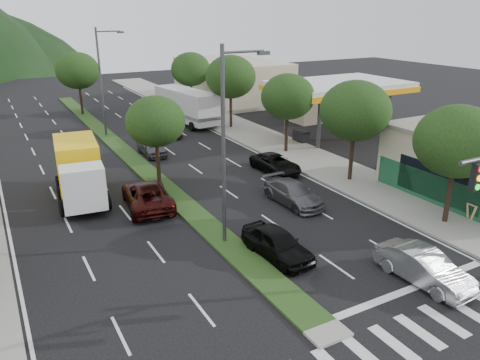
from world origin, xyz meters
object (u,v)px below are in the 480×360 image
streetlight_near (227,138)px  box_truck (79,172)px  car_queue_b (293,193)px  motorhome (186,106)px  tree_r_c (288,97)px  tree_r_b (355,111)px  tree_r_a (458,141)px  tree_r_e (191,69)px  tree_med_near (156,121)px  car_queue_e (151,147)px  tree_med_far (78,71)px  a_frame_sign (474,210)px  suv_maroon (147,195)px  car_queue_d (276,164)px  car_queue_a (277,244)px  car_queue_c (170,130)px  streetlight_mid (103,77)px  tree_r_d (231,77)px  sedan_silver (424,267)px

streetlight_near → box_truck: size_ratio=1.33×
car_queue_b → motorhome: (2.79, 23.71, 1.21)m
tree_r_c → streetlight_near: size_ratio=0.65×
box_truck → tree_r_b: bearing=167.0°
tree_r_a → tree_r_e: size_ratio=0.99×
tree_r_a → tree_med_near: (-12.00, 14.00, -0.39)m
tree_med_near → car_queue_b: tree_med_near is taller
streetlight_near → tree_r_a: bearing=-18.7°
motorhome → tree_r_c: bearing=-84.7°
car_queue_b → car_queue_e: car_queue_e is taller
tree_r_c → car_queue_e: (-10.18, 4.92, -4.06)m
car_queue_b → tree_r_b: bearing=11.5°
tree_r_a → tree_med_far: bearing=106.7°
streetlight_near → car_queue_e: 17.69m
a_frame_sign → car_queue_e: bearing=126.0°
tree_r_b → a_frame_sign: 9.74m
suv_maroon → car_queue_d: bearing=-162.3°
streetlight_near → car_queue_a: (1.34, -2.63, -4.84)m
tree_r_c → car_queue_c: 12.66m
tree_r_e → a_frame_sign: tree_r_e is taller
tree_med_far → streetlight_mid: (0.21, -11.00, 0.58)m
tree_r_c → tree_r_d: size_ratio=0.90×
tree_r_a → tree_r_c: bearing=90.0°
streetlight_mid → motorhome: 9.53m
tree_med_far → car_queue_b: tree_med_far is taller
sedan_silver → car_queue_c: size_ratio=1.26×
sedan_silver → a_frame_sign: bearing=18.9°
tree_r_d → tree_r_e: (0.00, 10.00, -0.29)m
car_queue_a → tree_r_b: bearing=27.2°
tree_r_b → tree_r_e: (0.00, 28.00, -0.14)m
tree_med_far → a_frame_sign: (13.62, -40.57, -4.31)m
tree_r_d → suv_maroon: size_ratio=1.30×
streetlight_mid → car_queue_a: size_ratio=2.31×
tree_r_d → car_queue_b: (-5.89, -19.43, -4.50)m
tree_r_a → tree_r_e: 36.00m
tree_r_e → motorhome: bearing=-118.5°
tree_r_d → streetlight_mid: bearing=165.7°
streetlight_mid → motorhome: streetlight_mid is taller
tree_r_e → suv_maroon: (-14.03, -25.60, -4.12)m
car_queue_e → car_queue_a: bearing=-90.5°
car_queue_e → tree_r_c: bearing=-25.5°
suv_maroon → car_queue_d: (10.51, 1.81, -0.13)m
tree_med_far → tree_r_d: bearing=-49.4°
car_queue_b → streetlight_mid: bearing=102.6°
tree_r_a → a_frame_sign: 4.47m
tree_med_far → sedan_silver: (5.98, -43.64, -4.26)m
streetlight_near → box_truck: (-5.43, 10.11, -3.89)m
tree_med_far → car_queue_b: size_ratio=1.47×
streetlight_mid → a_frame_sign: streetlight_mid is taller
tree_r_d → tree_med_far: bearing=130.6°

